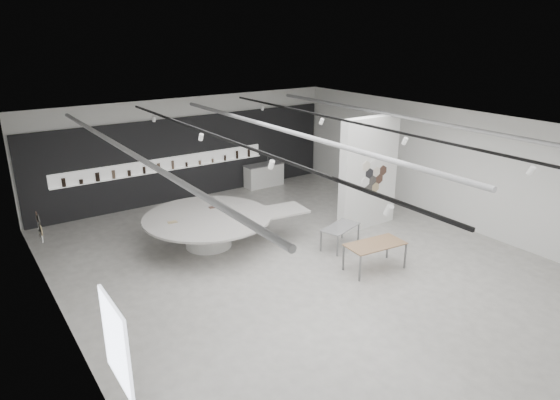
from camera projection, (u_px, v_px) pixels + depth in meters
room at (296, 193)px, 13.13m from camera, size 12.02×14.02×3.82m
back_wall_display at (187, 158)px, 18.71m from camera, size 11.80×0.27×3.10m
partition_column at (369, 173)px, 15.92m from camera, size 2.20×0.38×3.60m
display_island at (211, 226)px, 14.77m from camera, size 5.01×4.18×0.97m
sample_table_wood at (375, 245)px, 13.30m from camera, size 1.67×0.95×0.75m
sample_table_stone at (340, 228)px, 14.69m from camera, size 1.41×1.00×0.66m
kitchen_counter at (264, 175)px, 20.45m from camera, size 1.64×0.65×1.29m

